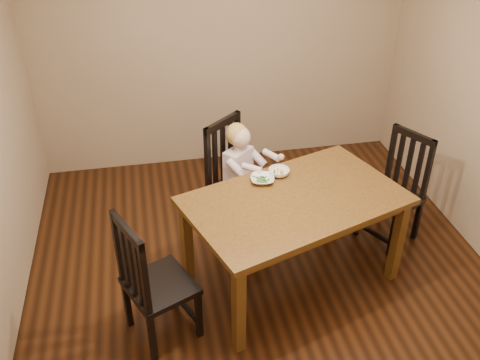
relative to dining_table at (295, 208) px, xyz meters
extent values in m
cube|color=#3B1D0C|center=(-0.22, 0.18, -0.74)|extent=(4.00, 4.00, 0.01)
cube|color=#9D8363|center=(-0.22, 2.18, 0.61)|extent=(4.00, 0.01, 2.70)
cube|color=#9D8363|center=(-0.22, -1.82, 0.61)|extent=(4.00, 0.01, 2.70)
cube|color=#452C10|center=(0.00, 0.00, 0.08)|extent=(1.92, 1.50, 0.04)
cube|color=#452C10|center=(0.00, 0.00, 0.01)|extent=(1.75, 1.33, 0.09)
cube|color=#452C10|center=(-0.58, -0.65, -0.34)|extent=(0.10, 0.10, 0.79)
cube|color=#452C10|center=(0.86, -0.15, -0.34)|extent=(0.10, 0.10, 0.79)
cube|color=#452C10|center=(-0.86, 0.15, -0.34)|extent=(0.10, 0.10, 0.79)
cube|color=#452C10|center=(0.58, 0.65, -0.34)|extent=(0.10, 0.10, 0.79)
cube|color=black|center=(-0.30, 0.74, -0.27)|extent=(0.67, 0.67, 0.04)
cube|color=black|center=(-0.27, 1.03, -0.51)|extent=(0.06, 0.06, 0.45)
cube|color=black|center=(-0.59, 0.75, -0.51)|extent=(0.06, 0.06, 0.45)
cube|color=black|center=(-0.01, 0.72, -0.51)|extent=(0.06, 0.06, 0.45)
cube|color=black|center=(-0.33, 0.45, -0.51)|extent=(0.06, 0.06, 0.45)
cube|color=black|center=(-0.27, 1.03, 0.07)|extent=(0.06, 0.06, 0.63)
cube|color=black|center=(-0.59, 0.75, 0.07)|extent=(0.06, 0.06, 0.63)
cube|color=black|center=(-0.43, 0.89, 0.36)|extent=(0.38, 0.33, 0.07)
cube|color=black|center=(-0.34, 0.96, 0.04)|extent=(0.05, 0.05, 0.54)
cube|color=black|center=(-0.43, 0.89, 0.04)|extent=(0.05, 0.05, 0.54)
cube|color=black|center=(-0.51, 0.82, 0.04)|extent=(0.05, 0.05, 0.54)
cube|color=black|center=(-1.11, -0.37, -0.28)|extent=(0.61, 0.62, 0.04)
cube|color=black|center=(-1.37, -0.26, -0.52)|extent=(0.06, 0.06, 0.44)
cube|color=black|center=(-1.20, -0.63, -0.52)|extent=(0.06, 0.06, 0.44)
cube|color=black|center=(-1.02, -0.10, -0.52)|extent=(0.06, 0.06, 0.44)
cube|color=black|center=(-0.85, -0.48, -0.52)|extent=(0.06, 0.06, 0.44)
cube|color=black|center=(-1.37, -0.26, 0.05)|extent=(0.06, 0.06, 0.61)
cube|color=black|center=(-1.20, -0.63, 0.05)|extent=(0.06, 0.06, 0.61)
cube|color=black|center=(-1.29, -0.45, 0.32)|extent=(0.22, 0.43, 0.06)
cube|color=black|center=(-1.33, -0.35, 0.02)|extent=(0.04, 0.05, 0.53)
cube|color=black|center=(-1.29, -0.45, 0.02)|extent=(0.04, 0.05, 0.53)
cube|color=black|center=(-1.24, -0.55, 0.02)|extent=(0.04, 0.05, 0.53)
cube|color=black|center=(1.04, 0.39, -0.30)|extent=(0.60, 0.61, 0.04)
cube|color=black|center=(1.30, 0.30, -0.53)|extent=(0.06, 0.06, 0.42)
cube|color=black|center=(1.11, 0.65, -0.53)|extent=(0.06, 0.06, 0.42)
cube|color=black|center=(0.97, 0.13, -0.53)|extent=(0.06, 0.06, 0.42)
cube|color=black|center=(0.78, 0.47, -0.53)|extent=(0.06, 0.06, 0.42)
cube|color=black|center=(1.30, 0.30, 0.02)|extent=(0.06, 0.06, 0.59)
cube|color=black|center=(1.11, 0.65, 0.02)|extent=(0.06, 0.06, 0.59)
cube|color=black|center=(1.20, 0.48, 0.28)|extent=(0.24, 0.40, 0.06)
cube|color=black|center=(1.25, 0.39, -0.01)|extent=(0.04, 0.05, 0.51)
cube|color=black|center=(1.20, 0.48, -0.01)|extent=(0.04, 0.05, 0.51)
cube|color=black|center=(1.16, 0.57, -0.01)|extent=(0.04, 0.05, 0.51)
imported|color=white|center=(-0.20, 0.28, 0.12)|extent=(0.22, 0.22, 0.05)
imported|color=white|center=(-0.04, 0.36, 0.13)|extent=(0.19, 0.19, 0.06)
cube|color=silver|center=(-0.23, 0.25, 0.15)|extent=(0.12, 0.07, 0.05)
cube|color=silver|center=(-0.23, 0.25, 0.13)|extent=(0.04, 0.04, 0.01)
camera|label=1|loc=(-1.09, -3.29, 2.47)|focal=40.00mm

